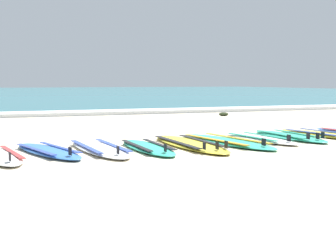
{
  "coord_description": "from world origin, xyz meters",
  "views": [
    {
      "loc": [
        -2.97,
        -7.12,
        1.05
      ],
      "look_at": [
        0.36,
        1.13,
        0.25
      ],
      "focal_mm": 53.69,
      "sensor_mm": 36.0,
      "label": 1
    }
  ],
  "objects_px": {
    "surfboard_2": "(48,151)",
    "surfboard_8": "(289,136)",
    "surfboard_5": "(190,144)",
    "surfboard_3": "(99,148)",
    "surfboard_7": "(260,139)",
    "surfboard_6": "(226,141)",
    "surfboard_9": "(321,134)",
    "surfboard_4": "(147,147)"
  },
  "relations": [
    {
      "from": "surfboard_3",
      "to": "surfboard_9",
      "type": "bearing_deg",
      "value": 4.71
    },
    {
      "from": "surfboard_4",
      "to": "surfboard_5",
      "type": "xyz_separation_m",
      "value": [
        0.78,
        0.16,
        0.0
      ]
    },
    {
      "from": "surfboard_6",
      "to": "surfboard_8",
      "type": "distance_m",
      "value": 1.49
    },
    {
      "from": "surfboard_5",
      "to": "surfboard_9",
      "type": "bearing_deg",
      "value": 7.32
    },
    {
      "from": "surfboard_3",
      "to": "surfboard_8",
      "type": "height_order",
      "value": "same"
    },
    {
      "from": "surfboard_3",
      "to": "surfboard_4",
      "type": "xyz_separation_m",
      "value": [
        0.71,
        -0.17,
        0.0
      ]
    },
    {
      "from": "surfboard_7",
      "to": "surfboard_8",
      "type": "height_order",
      "value": "same"
    },
    {
      "from": "surfboard_5",
      "to": "surfboard_8",
      "type": "distance_m",
      "value": 2.2
    },
    {
      "from": "surfboard_6",
      "to": "surfboard_9",
      "type": "bearing_deg",
      "value": 7.64
    },
    {
      "from": "surfboard_8",
      "to": "surfboard_9",
      "type": "relative_size",
      "value": 0.99
    },
    {
      "from": "surfboard_3",
      "to": "surfboard_5",
      "type": "distance_m",
      "value": 1.49
    },
    {
      "from": "surfboard_9",
      "to": "surfboard_8",
      "type": "bearing_deg",
      "value": -177.55
    },
    {
      "from": "surfboard_4",
      "to": "surfboard_9",
      "type": "xyz_separation_m",
      "value": [
        3.72,
        0.53,
        -0.0
      ]
    },
    {
      "from": "surfboard_8",
      "to": "surfboard_9",
      "type": "distance_m",
      "value": 0.76
    },
    {
      "from": "surfboard_4",
      "to": "surfboard_5",
      "type": "distance_m",
      "value": 0.8
    },
    {
      "from": "surfboard_7",
      "to": "surfboard_5",
      "type": "bearing_deg",
      "value": -172.35
    },
    {
      "from": "surfboard_6",
      "to": "surfboard_8",
      "type": "xyz_separation_m",
      "value": [
        1.47,
        0.27,
        0.0
      ]
    },
    {
      "from": "surfboard_4",
      "to": "surfboard_9",
      "type": "distance_m",
      "value": 3.75
    },
    {
      "from": "surfboard_4",
      "to": "surfboard_9",
      "type": "relative_size",
      "value": 0.93
    },
    {
      "from": "surfboard_7",
      "to": "surfboard_8",
      "type": "bearing_deg",
      "value": 11.72
    },
    {
      "from": "surfboard_7",
      "to": "surfboard_9",
      "type": "height_order",
      "value": "same"
    },
    {
      "from": "surfboard_7",
      "to": "surfboard_9",
      "type": "relative_size",
      "value": 0.92
    },
    {
      "from": "surfboard_3",
      "to": "surfboard_9",
      "type": "relative_size",
      "value": 1.07
    },
    {
      "from": "surfboard_2",
      "to": "surfboard_5",
      "type": "xyz_separation_m",
      "value": [
        2.26,
        -0.02,
        0.0
      ]
    },
    {
      "from": "surfboard_3",
      "to": "surfboard_5",
      "type": "relative_size",
      "value": 0.91
    },
    {
      "from": "surfboard_3",
      "to": "surfboard_4",
      "type": "relative_size",
      "value": 1.15
    },
    {
      "from": "surfboard_5",
      "to": "surfboard_7",
      "type": "height_order",
      "value": "same"
    },
    {
      "from": "surfboard_5",
      "to": "surfboard_6",
      "type": "xyz_separation_m",
      "value": [
        0.71,
        0.08,
        -0.0
      ]
    },
    {
      "from": "surfboard_3",
      "to": "surfboard_7",
      "type": "relative_size",
      "value": 1.17
    },
    {
      "from": "surfboard_2",
      "to": "surfboard_8",
      "type": "relative_size",
      "value": 0.97
    },
    {
      "from": "surfboard_5",
      "to": "surfboard_9",
      "type": "height_order",
      "value": "same"
    },
    {
      "from": "surfboard_6",
      "to": "surfboard_2",
      "type": "bearing_deg",
      "value": -178.78
    },
    {
      "from": "surfboard_4",
      "to": "surfboard_6",
      "type": "bearing_deg",
      "value": 8.92
    },
    {
      "from": "surfboard_3",
      "to": "surfboard_4",
      "type": "distance_m",
      "value": 0.73
    },
    {
      "from": "surfboard_2",
      "to": "surfboard_5",
      "type": "relative_size",
      "value": 0.83
    },
    {
      "from": "surfboard_3",
      "to": "surfboard_4",
      "type": "height_order",
      "value": "same"
    },
    {
      "from": "surfboard_5",
      "to": "surfboard_6",
      "type": "relative_size",
      "value": 1.0
    },
    {
      "from": "surfboard_5",
      "to": "surfboard_7",
      "type": "bearing_deg",
      "value": 7.65
    },
    {
      "from": "surfboard_5",
      "to": "surfboard_7",
      "type": "xyz_separation_m",
      "value": [
        1.45,
        0.19,
        -0.0
      ]
    },
    {
      "from": "surfboard_2",
      "to": "surfboard_8",
      "type": "distance_m",
      "value": 4.45
    },
    {
      "from": "surfboard_2",
      "to": "surfboard_7",
      "type": "relative_size",
      "value": 1.05
    },
    {
      "from": "surfboard_7",
      "to": "surfboard_3",
      "type": "bearing_deg",
      "value": -176.45
    }
  ]
}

